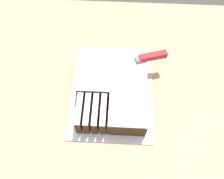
% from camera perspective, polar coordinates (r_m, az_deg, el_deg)
% --- Properties ---
extents(ground_plane, '(8.00, 8.00, 0.00)m').
position_cam_1_polar(ground_plane, '(1.80, 2.08, -16.57)').
color(ground_plane, '#4C4742').
extents(countertop, '(1.40, 1.10, 0.89)m').
position_cam_1_polar(countertop, '(1.37, 2.68, -12.25)').
color(countertop, tan).
rests_on(countertop, ground_plane).
extents(cake_board, '(0.30, 0.37, 0.01)m').
position_cam_1_polar(cake_board, '(0.97, 0.00, -1.23)').
color(cake_board, silver).
rests_on(cake_board, countertop).
extents(cake, '(0.24, 0.31, 0.08)m').
position_cam_1_polar(cake, '(0.94, 0.34, 0.36)').
color(cake, '#472814').
rests_on(cake, cake_board).
extents(knife, '(0.27, 0.10, 0.02)m').
position_cam_1_polar(knife, '(0.96, 7.19, 6.83)').
color(knife, silver).
rests_on(knife, cake).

